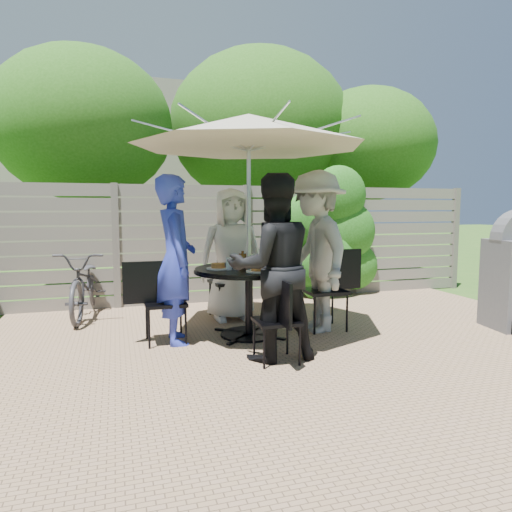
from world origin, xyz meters
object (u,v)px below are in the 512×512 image
object	(u,v)px
plate_left	(218,267)
glass_left	(229,264)
coffee_cup	(252,260)
person_right	(316,252)
person_back	(231,255)
glass_front	(265,264)
syrup_jug	(243,260)
chair_left	(164,319)
chair_front	(277,338)
chair_right	(325,306)
umbrella	(249,131)
glass_back	(234,260)
person_front	(273,268)
chair_back	(229,296)
plate_back	(241,262)
patio_table	(249,289)
person_left	(176,260)
glass_right	(268,260)
plate_front	(258,270)
plate_right	(279,264)
bicycle	(87,284)

from	to	relation	value
plate_left	glass_left	distance (m)	0.15
glass_left	coffee_cup	distance (m)	0.48
person_right	coffee_cup	bearing A→B (deg)	-106.77
person_back	glass_front	world-z (taller)	person_back
syrup_jug	glass_left	bearing A→B (deg)	-142.38
chair_left	glass_left	size ratio (longest dim) A/B	6.58
chair_front	syrup_jug	bearing A→B (deg)	4.64
chair_right	umbrella	bearing A→B (deg)	1.87
glass_left	glass_back	bearing A→B (deg)	66.81
chair_right	coffee_cup	xyz separation A→B (m)	(-0.87, 0.22, 0.57)
chair_right	person_front	bearing A→B (deg)	42.54
chair_back	plate_back	world-z (taller)	chair_back
person_back	syrup_jug	bearing A→B (deg)	-94.40
patio_table	person_left	size ratio (longest dim) A/B	0.67
chair_front	glass_back	bearing A→B (deg)	6.16
person_back	glass_right	bearing A→B (deg)	-70.30
chair_back	chair_right	distance (m)	1.37
glass_back	chair_right	bearing A→B (deg)	-13.84
person_left	plate_front	distance (m)	0.91
plate_front	chair_back	bearing A→B (deg)	89.88
person_left	chair_right	world-z (taller)	person_left
glass_front	syrup_jug	distance (m)	0.35
plate_right	glass_back	xyz separation A→B (m)	(-0.46, 0.26, 0.05)
bicycle	chair_front	bearing A→B (deg)	-46.28
person_right	glass_right	bearing A→B (deg)	-100.42
person_left	plate_front	bearing A→B (deg)	-113.45
patio_table	plate_left	world-z (taller)	plate_left
patio_table	person_back	size ratio (longest dim) A/B	0.71
person_right	bicycle	world-z (taller)	person_right
plate_left	syrup_jug	size ratio (longest dim) A/B	1.63
person_front	glass_front	world-z (taller)	person_front
glass_back	bicycle	distance (m)	2.23
umbrella	plate_left	world-z (taller)	umbrella
patio_table	glass_right	world-z (taller)	glass_right
plate_front	bicycle	bearing A→B (deg)	133.16
chair_front	plate_front	world-z (taller)	plate_front
plate_front	plate_back	bearing A→B (deg)	89.81
patio_table	person_back	xyz separation A→B (m)	(0.00, 0.83, 0.31)
person_back	person_left	xyz separation A→B (m)	(-0.83, -0.83, 0.05)
glass_back	glass_left	xyz separation A→B (m)	(-0.16, -0.36, 0.00)
glass_right	syrup_jug	world-z (taller)	syrup_jug
chair_front	glass_right	bearing A→B (deg)	-12.40
patio_table	glass_left	xyz separation A→B (m)	(-0.26, -0.10, 0.31)
person_right	plate_front	bearing A→B (deg)	-66.55
person_left	plate_left	world-z (taller)	person_left
person_left	chair_right	size ratio (longest dim) A/B	1.86
plate_right	plate_back	bearing A→B (deg)	134.81
umbrella	glass_left	world-z (taller)	umbrella
person_back	plate_left	world-z (taller)	person_back
glass_right	chair_back	bearing A→B (deg)	106.68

